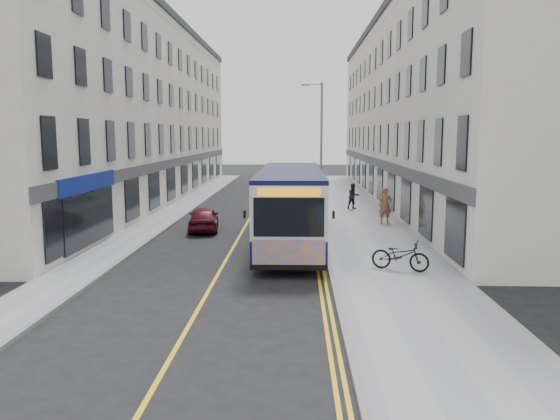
# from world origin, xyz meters

# --- Properties ---
(ground) EXTENTS (140.00, 140.00, 0.00)m
(ground) POSITION_xyz_m (0.00, 0.00, 0.00)
(ground) COLOR black
(ground) RESTS_ON ground
(pavement_east) EXTENTS (4.50, 64.00, 0.12)m
(pavement_east) POSITION_xyz_m (6.25, 12.00, 0.06)
(pavement_east) COLOR gray
(pavement_east) RESTS_ON ground
(pavement_west) EXTENTS (2.00, 64.00, 0.12)m
(pavement_west) POSITION_xyz_m (-5.00, 12.00, 0.06)
(pavement_west) COLOR gray
(pavement_west) RESTS_ON ground
(kerb_east) EXTENTS (0.18, 64.00, 0.13)m
(kerb_east) POSITION_xyz_m (4.00, 12.00, 0.07)
(kerb_east) COLOR slate
(kerb_east) RESTS_ON ground
(kerb_west) EXTENTS (0.18, 64.00, 0.13)m
(kerb_west) POSITION_xyz_m (-4.00, 12.00, 0.07)
(kerb_west) COLOR slate
(kerb_west) RESTS_ON ground
(road_centre_line) EXTENTS (0.12, 64.00, 0.01)m
(road_centre_line) POSITION_xyz_m (0.00, 12.00, 0.00)
(road_centre_line) COLOR yellow
(road_centre_line) RESTS_ON ground
(road_dbl_yellow_inner) EXTENTS (0.10, 64.00, 0.01)m
(road_dbl_yellow_inner) POSITION_xyz_m (3.55, 12.00, 0.00)
(road_dbl_yellow_inner) COLOR yellow
(road_dbl_yellow_inner) RESTS_ON ground
(road_dbl_yellow_outer) EXTENTS (0.10, 64.00, 0.01)m
(road_dbl_yellow_outer) POSITION_xyz_m (3.75, 12.00, 0.00)
(road_dbl_yellow_outer) COLOR yellow
(road_dbl_yellow_outer) RESTS_ON ground
(terrace_east) EXTENTS (6.00, 46.00, 13.00)m
(terrace_east) POSITION_xyz_m (11.50, 21.00, 6.50)
(terrace_east) COLOR silver
(terrace_east) RESTS_ON ground
(terrace_west) EXTENTS (6.00, 46.00, 13.00)m
(terrace_west) POSITION_xyz_m (-9.00, 21.00, 6.50)
(terrace_west) COLOR white
(terrace_west) RESTS_ON ground
(streetlamp) EXTENTS (1.32, 0.18, 8.00)m
(streetlamp) POSITION_xyz_m (4.17, 14.00, 4.38)
(streetlamp) COLOR gray
(streetlamp) RESTS_ON ground
(city_bus) EXTENTS (2.71, 11.64, 3.38)m
(city_bus) POSITION_xyz_m (2.51, 4.33, 1.85)
(city_bus) COLOR black
(city_bus) RESTS_ON ground
(bicycle) EXTENTS (2.16, 1.44, 1.07)m
(bicycle) POSITION_xyz_m (6.45, -0.47, 0.66)
(bicycle) COLOR black
(bicycle) RESTS_ON pavement_east
(pedestrian_near) EXTENTS (0.76, 0.55, 1.95)m
(pedestrian_near) POSITION_xyz_m (7.55, 9.84, 1.09)
(pedestrian_near) COLOR #8F5D41
(pedestrian_near) RESTS_ON pavement_east
(pedestrian_far) EXTENTS (0.96, 0.85, 1.66)m
(pedestrian_far) POSITION_xyz_m (6.41, 15.55, 0.95)
(pedestrian_far) COLOR black
(pedestrian_far) RESTS_ON pavement_east
(car_white) EXTENTS (2.03, 4.37, 1.39)m
(car_white) POSITION_xyz_m (2.27, 20.74, 0.69)
(car_white) COLOR silver
(car_white) RESTS_ON ground
(car_maroon) EXTENTS (1.93, 3.85, 1.26)m
(car_maroon) POSITION_xyz_m (-2.00, 7.99, 0.63)
(car_maroon) COLOR #490C16
(car_maroon) RESTS_ON ground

